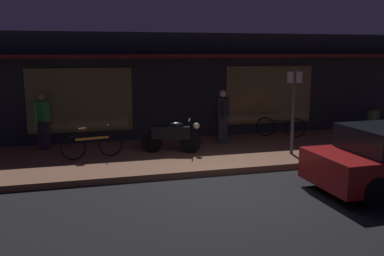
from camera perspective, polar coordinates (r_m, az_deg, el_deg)
ground_plane at (r=9.42m, az=5.62°, el=-8.20°), size 60.00×60.00×0.00m
sidewalk_slab at (r=12.14m, az=0.63°, el=-3.50°), size 18.00×4.00×0.15m
storefront_building at (r=15.11m, az=-2.85°, el=5.92°), size 18.00×3.30×3.60m
motorcycle at (r=11.85m, az=-2.71°, el=-1.02°), size 1.66×0.74×0.97m
bicycle_parked at (r=14.33m, az=12.03°, el=0.23°), size 1.52×0.75×0.91m
bicycle_extra at (r=11.54m, az=-13.51°, el=-2.31°), size 1.64×0.44×0.91m
person_photographer at (r=12.87m, az=-19.77°, el=1.02°), size 0.46×0.52×1.67m
person_bystander at (r=13.03m, az=4.20°, el=1.73°), size 0.41×0.62×1.67m
sign_post at (r=11.88m, az=13.73°, el=2.95°), size 0.44×0.09×2.40m
trash_bin at (r=15.69m, az=23.49°, el=0.88°), size 0.48×0.48×0.93m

